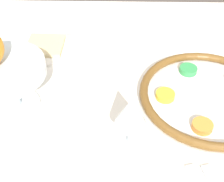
{
  "coord_description": "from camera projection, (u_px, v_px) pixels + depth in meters",
  "views": [
    {
      "loc": [
        -0.05,
        0.53,
        1.29
      ],
      "look_at": [
        -0.04,
        0.01,
        0.81
      ],
      "focal_mm": 50.0,
      "sensor_mm": 36.0,
      "label": 1
    }
  ],
  "objects": [
    {
      "name": "seder_plate",
      "position": [
        208.0,
        96.0,
        0.73
      ],
      "size": [
        0.32,
        0.32,
        0.03
      ],
      "color": "silver",
      "rests_on": "dining_table"
    },
    {
      "name": "napkin_roll",
      "position": [
        86.0,
        28.0,
        0.94
      ],
      "size": [
        0.17,
        0.05,
        0.04
      ],
      "color": "white",
      "rests_on": "dining_table"
    },
    {
      "name": "bread_plate",
      "position": [
        46.0,
        47.0,
        0.89
      ],
      "size": [
        0.17,
        0.17,
        0.02
      ],
      "color": "silver",
      "rests_on": "dining_table"
    },
    {
      "name": "wine_glass",
      "position": [
        131.0,
        114.0,
        0.58
      ],
      "size": [
        0.06,
        0.06,
        0.13
      ],
      "color": "silver",
      "rests_on": "dining_table"
    },
    {
      "name": "spoon",
      "position": [
        89.0,
        26.0,
        0.98
      ],
      "size": [
        0.15,
        0.05,
        0.01
      ],
      "color": "silver",
      "rests_on": "dining_table"
    },
    {
      "name": "fruit_stand",
      "position": [
        6.0,
        75.0,
        0.66
      ],
      "size": [
        0.17,
        0.17,
        0.13
      ],
      "color": "silver",
      "rests_on": "dining_table"
    }
  ]
}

